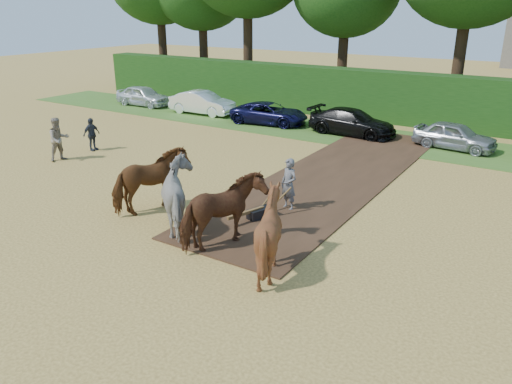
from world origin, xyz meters
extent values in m
plane|color=gold|center=(0.00, 0.00, 0.00)|extent=(120.00, 120.00, 0.00)
cube|color=#472D1C|center=(1.50, 7.00, 0.03)|extent=(4.50, 17.00, 0.05)
cube|color=#38601E|center=(0.00, 14.00, 0.01)|extent=(50.00, 5.00, 0.03)
cube|color=#14380F|center=(0.00, 18.50, 1.50)|extent=(46.00, 1.60, 3.00)
imported|color=#B3A38D|center=(-10.09, 2.41, 0.99)|extent=(0.97, 1.12, 1.98)
imported|color=#292E37|center=(-10.18, 4.33, 0.80)|extent=(0.40, 0.95, 1.61)
imported|color=brown|center=(-2.27, 0.16, 1.10)|extent=(1.95, 2.84, 2.20)
imported|color=beige|center=(-0.44, -0.29, 1.10)|extent=(2.66, 2.46, 2.20)
imported|color=brown|center=(1.40, -0.73, 1.10)|extent=(1.95, 2.84, 2.20)
imported|color=#5A2716|center=(3.24, -1.18, 1.10)|extent=(2.32, 2.46, 2.20)
cube|color=black|center=(1.20, 1.65, 0.18)|extent=(0.64, 1.01, 0.37)
cube|color=brown|center=(1.00, 1.05, 0.37)|extent=(0.56, 1.42, 0.10)
cylinder|color=brown|center=(1.17, 2.27, 0.58)|extent=(0.25, 1.06, 0.77)
cylinder|color=brown|center=(1.60, 2.12, 0.58)|extent=(0.53, 0.98, 0.77)
imported|color=gray|center=(1.60, 2.84, 0.92)|extent=(0.77, 0.63, 1.84)
imported|color=silver|center=(-16.40, 14.19, 0.71)|extent=(4.17, 1.73, 1.41)
imported|color=white|center=(-11.07, 14.15, 0.74)|extent=(4.56, 1.75, 1.48)
imported|color=#12123A|center=(-5.87, 13.98, 0.64)|extent=(4.85, 2.72, 1.28)
imported|color=black|center=(-0.67, 14.12, 0.71)|extent=(4.98, 2.27, 1.41)
imported|color=#979BA0|center=(4.72, 14.08, 0.67)|extent=(4.12, 2.07, 1.35)
cylinder|color=#382616|center=(-21.00, 21.50, 2.93)|extent=(0.70, 0.70, 5.85)
cylinder|color=#382616|center=(-17.00, 22.00, 2.70)|extent=(0.70, 0.70, 5.40)
cylinder|color=#382616|center=(-12.00, 21.00, 3.26)|extent=(0.70, 0.70, 6.53)
cylinder|color=#382616|center=(-5.00, 22.50, 2.59)|extent=(0.70, 0.70, 5.17)
cylinder|color=#382616|center=(3.00, 21.50, 3.04)|extent=(0.70, 0.70, 6.08)
camera|label=1|loc=(9.29, -11.37, 6.68)|focal=35.00mm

